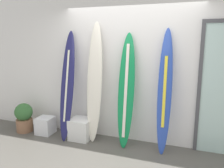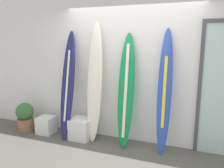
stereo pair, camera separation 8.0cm
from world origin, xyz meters
name	(u,v)px [view 2 (the right image)]	position (x,y,z in m)	size (l,w,h in m)	color
wall_back	(131,67)	(0.00, 1.30, 1.40)	(7.20, 0.20, 2.80)	white
surfboard_navy	(68,86)	(-1.14, 0.89, 1.03)	(0.30, 0.55, 2.08)	navy
surfboard_ivory	(95,83)	(-0.62, 0.98, 1.12)	(0.30, 0.37, 2.24)	white
surfboard_emerald	(126,91)	(0.01, 0.97, 1.01)	(0.31, 0.43, 2.04)	#138447
surfboard_cobalt	(165,92)	(0.68, 0.97, 1.05)	(0.25, 0.44, 2.11)	#2B49AF
display_block_left	(46,125)	(-1.69, 0.87, 0.17)	(0.33, 0.33, 0.34)	silver
display_block_center	(81,129)	(-0.88, 0.90, 0.20)	(0.41, 0.41, 0.40)	silver
potted_plant	(25,116)	(-2.18, 0.83, 0.31)	(0.37, 0.37, 0.61)	#895F45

